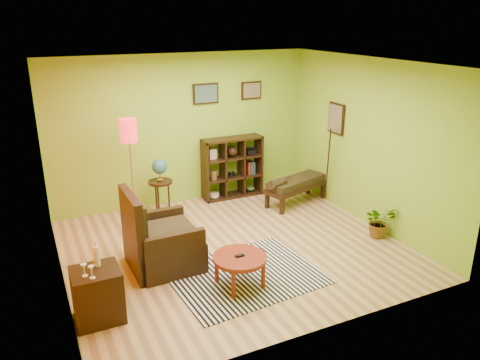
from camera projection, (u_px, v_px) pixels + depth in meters
name	position (u px, v px, depth m)	size (l,w,h in m)	color
ground	(234.00, 248.00, 7.29)	(5.00, 5.00, 0.00)	tan
room_shell	(227.00, 136.00, 6.66)	(5.04, 4.54, 2.82)	#8BB72D
zebra_rug	(245.00, 275.00, 6.51)	(2.00, 1.57, 0.01)	white
coffee_table	(240.00, 260.00, 6.14)	(0.72, 0.72, 0.46)	maroon
armchair	(159.00, 244.00, 6.63)	(0.99, 1.00, 1.18)	black
side_cabinet	(98.00, 295.00, 5.48)	(0.55, 0.50, 0.96)	black
floor_lamp	(129.00, 141.00, 7.53)	(0.28, 0.28, 1.87)	silver
globe_table	(160.00, 173.00, 8.25)	(0.43, 0.43, 1.05)	black
cube_shelf	(233.00, 167.00, 9.19)	(1.20, 0.35, 1.20)	black
bench	(295.00, 184.00, 8.88)	(1.41, 0.83, 0.62)	black
potted_plant	(379.00, 225.00, 7.60)	(0.48, 0.53, 0.41)	#26661E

